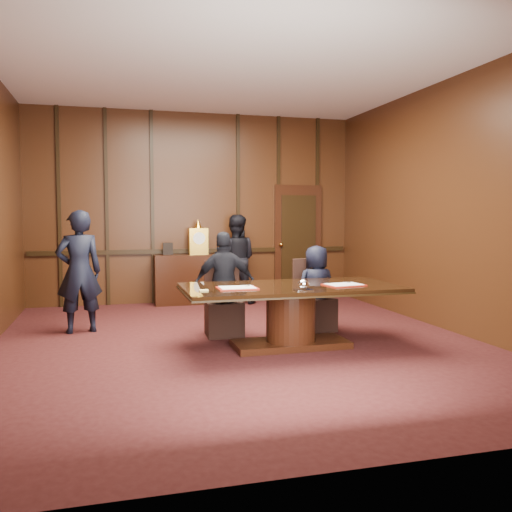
{
  "coord_description": "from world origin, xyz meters",
  "views": [
    {
      "loc": [
        -1.57,
        -6.54,
        1.61
      ],
      "look_at": [
        0.39,
        0.66,
        1.05
      ],
      "focal_mm": 38.0,
      "sensor_mm": 36.0,
      "label": 1
    }
  ],
  "objects_px": {
    "signatory_left": "(225,284)",
    "witness_left": "(79,272)",
    "conference_table": "(291,306)",
    "witness_right": "(235,259)",
    "signatory_right": "(316,288)",
    "sideboard": "(199,277)"
  },
  "relations": [
    {
      "from": "witness_left",
      "to": "conference_table",
      "type": "bearing_deg",
      "value": 136.4
    },
    {
      "from": "signatory_left",
      "to": "witness_right",
      "type": "xyz_separation_m",
      "value": [
        0.76,
        2.66,
        0.11
      ]
    },
    {
      "from": "signatory_left",
      "to": "witness_right",
      "type": "height_order",
      "value": "witness_right"
    },
    {
      "from": "signatory_right",
      "to": "witness_left",
      "type": "bearing_deg",
      "value": -17.61
    },
    {
      "from": "signatory_left",
      "to": "signatory_right",
      "type": "bearing_deg",
      "value": -176.13
    },
    {
      "from": "signatory_right",
      "to": "witness_left",
      "type": "relative_size",
      "value": 0.71
    },
    {
      "from": "witness_right",
      "to": "witness_left",
      "type": "bearing_deg",
      "value": 52.72
    },
    {
      "from": "signatory_right",
      "to": "witness_right",
      "type": "height_order",
      "value": "witness_right"
    },
    {
      "from": "witness_left",
      "to": "witness_right",
      "type": "relative_size",
      "value": 1.04
    },
    {
      "from": "signatory_right",
      "to": "witness_right",
      "type": "relative_size",
      "value": 0.74
    },
    {
      "from": "conference_table",
      "to": "signatory_left",
      "type": "bearing_deg",
      "value": 129.09
    },
    {
      "from": "signatory_left",
      "to": "signatory_right",
      "type": "height_order",
      "value": "signatory_left"
    },
    {
      "from": "conference_table",
      "to": "signatory_right",
      "type": "height_order",
      "value": "signatory_right"
    },
    {
      "from": "conference_table",
      "to": "witness_left",
      "type": "xyz_separation_m",
      "value": [
        -2.53,
        1.57,
        0.33
      ]
    },
    {
      "from": "conference_table",
      "to": "witness_right",
      "type": "relative_size",
      "value": 1.61
    },
    {
      "from": "conference_table",
      "to": "signatory_left",
      "type": "height_order",
      "value": "signatory_left"
    },
    {
      "from": "signatory_right",
      "to": "conference_table",
      "type": "bearing_deg",
      "value": 46.9
    },
    {
      "from": "witness_left",
      "to": "signatory_right",
      "type": "bearing_deg",
      "value": 154.63
    },
    {
      "from": "sideboard",
      "to": "signatory_left",
      "type": "xyz_separation_m",
      "value": [
        -0.1,
        -2.82,
        0.21
      ]
    },
    {
      "from": "signatory_left",
      "to": "witness_right",
      "type": "bearing_deg",
      "value": -102.1
    },
    {
      "from": "signatory_left",
      "to": "witness_left",
      "type": "height_order",
      "value": "witness_left"
    },
    {
      "from": "conference_table",
      "to": "witness_left",
      "type": "bearing_deg",
      "value": 148.16
    }
  ]
}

